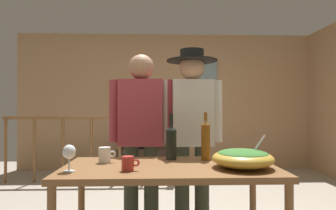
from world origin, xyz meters
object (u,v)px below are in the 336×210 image
Objects in this scene: stair_railing at (119,140)px; wine_bottle_dark at (171,141)px; mug_red at (128,163)px; person_standing_right at (192,125)px; mug_white at (105,155)px; salad_bowl at (243,157)px; framed_picture at (201,76)px; wine_glass at (69,153)px; tv_console at (143,161)px; person_standing_left at (141,129)px; wine_bottle_amber at (206,140)px; serving_table at (170,177)px; flat_screen_tv at (143,134)px.

wine_bottle_dark reaches higher than stair_railing.
mug_red is 0.07× the size of person_standing_right.
mug_white is 0.34m from mug_red.
wine_bottle_dark reaches higher than salad_bowl.
person_standing_right is at bearing 63.69° from wine_bottle_dark.
framed_picture is 3.74m from mug_white.
framed_picture is 3.61× the size of wine_glass.
tv_console is 7.46× the size of mug_white.
salad_bowl is (-0.28, -3.63, -0.93)m from framed_picture.
wine_bottle_amber is at bearing 141.47° from person_standing_left.
stair_railing is at bearing 112.91° from salad_bowl.
wine_bottle_amber is at bearing -78.66° from tv_console.
wine_bottle_amber is (0.97, -2.45, 0.27)m from stair_railing.
serving_table is 4.00× the size of wine_bottle_amber.
tv_console is 3.11m from wine_bottle_dark.
mug_white is at bearing 60.09° from wine_glass.
stair_railing is 16.51× the size of wine_glass.
wine_glass reaches higher than mug_white.
tv_console is at bearing 87.75° from mug_white.
stair_railing is at bearing -74.12° from person_standing_left.
wine_glass is 0.10× the size of person_standing_right.
salad_bowl reaches higher than serving_table.
mug_white is at bearing -167.21° from wine_bottle_dark.
salad_bowl is 1.09m from wine_glass.
tv_console is at bearing 103.53° from salad_bowl.
salad_bowl is 0.23× the size of person_standing_right.
mug_white is at bearing -92.25° from tv_console.
serving_table is 0.50m from salad_bowl.
mug_red is at bearing -81.34° from stair_railing.
tv_console is 5.45× the size of wine_glass.
wine_bottle_amber is at bearing 123.07° from salad_bowl.
framed_picture is 1.72× the size of wine_bottle_dark.
mug_white is at bearing -173.68° from wine_bottle_amber.
wine_bottle_amber is at bearing 93.52° from person_standing_right.
serving_table is 0.67m from wine_glass.
wine_glass is 1.37× the size of mug_white.
person_standing_right reaches higher than salad_bowl.
stair_railing is 1.92× the size of serving_table.
wine_bottle_dark is 0.50m from mug_white.
flat_screen_tv is 1.63× the size of wine_bottle_dark.
person_standing_left is at bearing 64.14° from wine_glass.
wine_glass is at bearing -94.88° from flat_screen_tv.
framed_picture is at bearing 78.06° from serving_table.
tv_console is 0.53× the size of person_standing_right.
framed_picture is 0.35× the size of person_standing_right.
serving_table is 0.32m from wine_bottle_dark.
mug_red is (0.07, -3.40, 0.59)m from tv_console.
salad_bowl reaches higher than mug_red.
flat_screen_tv is 1.43× the size of salad_bowl.
wine_glass is 0.46× the size of wine_bottle_amber.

